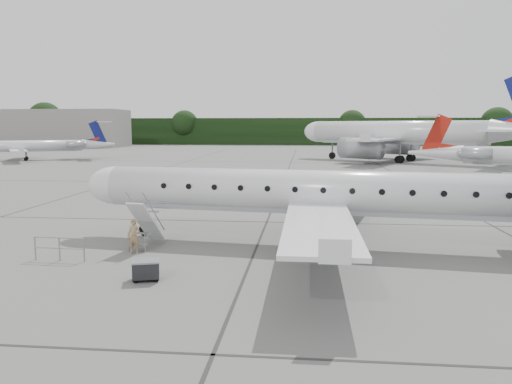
# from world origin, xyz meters

# --- Properties ---
(ground) EXTENTS (320.00, 320.00, 0.00)m
(ground) POSITION_xyz_m (0.00, 0.00, 0.00)
(ground) COLOR #5F5F5C
(ground) RESTS_ON ground
(treeline) EXTENTS (260.00, 4.00, 8.00)m
(treeline) POSITION_xyz_m (0.00, 130.00, 4.00)
(treeline) COLOR black
(treeline) RESTS_ON ground
(terminal_building) EXTENTS (40.00, 14.00, 10.00)m
(terminal_building) POSITION_xyz_m (-70.00, 110.00, 5.00)
(terminal_building) COLOR slate
(terminal_building) RESTS_ON ground
(main_regional_jet) EXTENTS (30.22, 23.46, 7.16)m
(main_regional_jet) POSITION_xyz_m (0.24, 2.50, 3.58)
(main_regional_jet) COLOR silver
(main_regional_jet) RESTS_ON ground
(airstair) EXTENTS (1.13, 2.37, 2.24)m
(airstair) POSITION_xyz_m (-8.25, 1.38, 1.12)
(airstair) COLOR silver
(airstair) RESTS_ON ground
(passenger) EXTENTS (0.58, 0.39, 1.56)m
(passenger) POSITION_xyz_m (-8.42, 0.10, 0.78)
(passenger) COLOR #8C704C
(passenger) RESTS_ON ground
(safety_railing) EXTENTS (2.20, 0.18, 1.00)m
(safety_railing) POSITION_xyz_m (-11.13, -1.42, 0.50)
(safety_railing) COLOR gray
(safety_railing) RESTS_ON ground
(baggage_cart) EXTENTS (1.13, 1.00, 0.83)m
(baggage_cart) POSITION_xyz_m (-6.65, -3.66, 0.41)
(baggage_cart) COLOR black
(baggage_cart) RESTS_ON ground
(bg_narrowbody) EXTENTS (44.06, 40.96, 12.86)m
(bg_narrowbody) POSITION_xyz_m (13.30, 60.19, 6.43)
(bg_narrowbody) COLOR silver
(bg_narrowbody) RESTS_ON ground
(bg_regional_left) EXTENTS (30.28, 27.19, 6.53)m
(bg_regional_left) POSITION_xyz_m (-47.75, 57.07, 3.26)
(bg_regional_left) COLOR silver
(bg_regional_left) RESTS_ON ground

